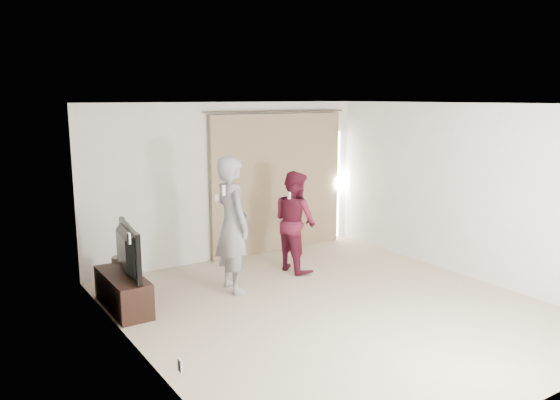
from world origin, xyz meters
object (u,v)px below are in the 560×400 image
(tv_console, at_px, (123,292))
(person_woman, at_px, (295,221))
(tv, at_px, (121,251))
(person_man, at_px, (232,224))

(tv_console, height_order, person_woman, person_woman)
(tv_console, xyz_separation_m, tv, (0.00, 0.00, 0.55))
(tv_console, bearing_deg, tv, 0.00)
(tv, height_order, person_woman, person_woman)
(tv, bearing_deg, tv_console, 0.00)
(person_man, distance_m, person_woman, 1.29)
(tv, bearing_deg, person_woman, -80.37)
(tv, distance_m, person_woman, 2.76)
(tv, distance_m, person_man, 1.53)
(tv_console, relative_size, person_man, 0.62)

